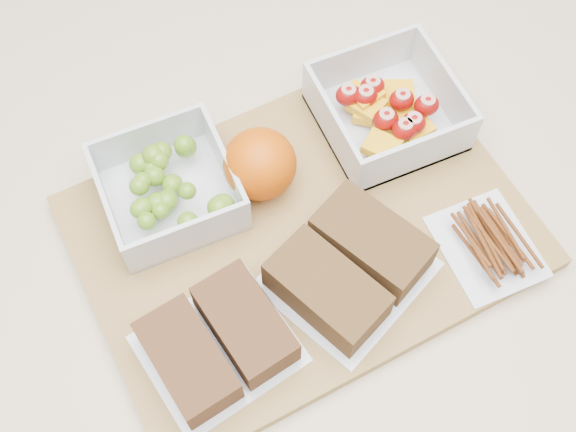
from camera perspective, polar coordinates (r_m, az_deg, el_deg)
name	(u,v)px	position (r m, az deg, el deg)	size (l,w,h in m)	color
ground	(287,430)	(1.57, -0.06, -16.57)	(4.00, 4.00, 0.00)	gray
counter	(287,372)	(1.13, -0.08, -12.19)	(1.20, 0.90, 0.90)	beige
cutting_board	(303,232)	(0.71, 1.20, -1.25)	(0.42, 0.30, 0.02)	#9D7941
grape_container	(169,188)	(0.71, -9.36, 2.23)	(0.12, 0.12, 0.05)	silver
fruit_container	(387,111)	(0.75, 7.83, 8.23)	(0.13, 0.13, 0.06)	silver
orange	(260,164)	(0.70, -2.24, 4.12)	(0.07, 0.07, 0.07)	#D65205
sandwich_bag_left	(217,343)	(0.64, -5.65, -9.92)	(0.15, 0.13, 0.04)	silver
sandwich_bag_center	(349,266)	(0.66, 4.86, -3.98)	(0.18, 0.17, 0.04)	silver
pretzel_bag	(489,242)	(0.71, 15.61, -1.98)	(0.09, 0.10, 0.02)	silver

